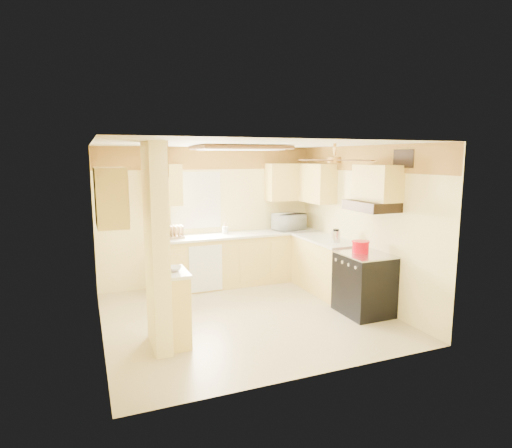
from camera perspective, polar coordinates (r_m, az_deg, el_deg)
name	(u,v)px	position (r m, az deg, el deg)	size (l,w,h in m)	color
floor	(246,316)	(6.45, -1.32, -12.16)	(4.00, 4.00, 0.00)	#CDBA8E
ceiling	(245,144)	(6.02, -1.41, 10.62)	(4.00, 4.00, 0.00)	white
wall_back	(209,216)	(7.90, -6.25, 1.07)	(4.00, 4.00, 0.00)	#FFEC9B
wall_front	(311,263)	(4.43, 7.41, -5.15)	(4.00, 4.00, 0.00)	#FFEC9B
wall_left	(97,243)	(5.74, -20.42, -2.41)	(3.80, 3.80, 0.00)	#FFEC9B
wall_right	(362,225)	(7.07, 13.99, -0.07)	(3.80, 3.80, 0.00)	#FFEC9B
wallpaper_border	(209,158)	(7.81, -6.34, 8.71)	(4.00, 0.02, 0.40)	gold
partition_column	(157,248)	(5.25, -13.11, -3.08)	(0.20, 0.70, 2.50)	#FFEC9B
partition_ledge	(177,309)	(5.51, -10.51, -11.10)	(0.25, 0.55, 0.90)	#EFD274
ledge_top	(176,272)	(5.37, -10.65, -6.37)	(0.28, 0.58, 0.04)	white
lower_cabinets_back	(241,259)	(7.92, -2.06, -4.75)	(3.00, 0.60, 0.90)	#EFD274
lower_cabinets_right	(325,266)	(7.55, 9.22, -5.55)	(0.60, 1.40, 0.90)	#EFD274
countertop_back	(241,235)	(7.81, -2.06, -1.42)	(3.04, 0.64, 0.04)	white
countertop_right	(325,239)	(7.44, 9.24, -2.05)	(0.64, 1.44, 0.04)	white
dishwasher_panel	(206,269)	(7.42, -6.71, -5.92)	(0.58, 0.02, 0.80)	white
window	(196,200)	(7.79, -8.03, 3.15)	(0.92, 0.02, 1.02)	white
upper_cab_back_left	(163,185)	(7.48, -12.25, 5.11)	(0.60, 0.35, 0.70)	#EFD274
upper_cab_back_right	(290,182)	(8.24, 4.49, 5.61)	(0.90, 0.35, 0.70)	#EFD274
upper_cab_right	(315,183)	(7.95, 7.81, 5.44)	(0.35, 1.00, 0.70)	#EFD274
upper_cab_left_wall	(111,197)	(5.41, -18.82, 3.45)	(0.35, 0.75, 0.70)	#EFD274
upper_cab_over_stove	(377,183)	(6.45, 15.83, 5.28)	(0.35, 0.76, 0.52)	#EFD274
stove	(364,284)	(6.61, 14.21, -7.70)	(0.68, 0.77, 0.92)	black
range_hood	(371,206)	(6.43, 15.11, 2.35)	(0.50, 0.76, 0.14)	black
poster_menu	(164,197)	(5.18, -12.12, 3.50)	(0.02, 0.42, 0.57)	black
poster_nashville	(166,251)	(5.28, -11.89, -3.53)	(0.02, 0.42, 0.57)	black
ceiling_light_panel	(240,148)	(6.53, -2.15, 10.09)	(1.35, 0.95, 0.06)	brown
ceiling_fan	(334,160)	(5.84, 10.41, 8.43)	(1.15, 1.15, 0.26)	gold
vent_grate	(404,159)	(6.27, 19.08, 8.24)	(0.02, 0.40, 0.25)	black
microwave	(289,222)	(8.20, 4.42, 0.31)	(0.57, 0.39, 0.31)	white
bowl	(173,269)	(5.36, -11.02, -5.89)	(0.21, 0.21, 0.05)	white
dutch_oven	(361,247)	(6.55, 13.77, -2.94)	(0.26, 0.26, 0.18)	red
kettle	(336,236)	(7.11, 10.60, -1.59)	(0.14, 0.14, 0.22)	silver
dish_rack	(173,234)	(7.50, -11.06, -1.27)	(0.37, 0.28, 0.21)	tan
utensil_crock	(225,230)	(7.77, -4.13, -0.81)	(0.11, 0.11, 0.21)	white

